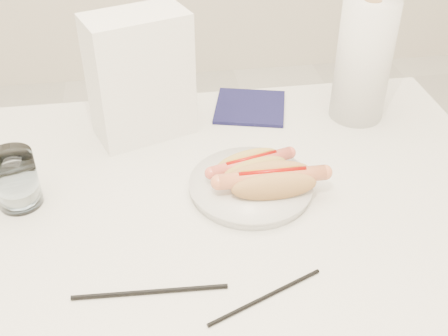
{
  "coord_description": "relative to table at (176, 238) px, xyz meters",
  "views": [
    {
      "loc": [
        -0.02,
        -0.71,
        1.35
      ],
      "look_at": [
        0.09,
        0.01,
        0.82
      ],
      "focal_mm": 44.5,
      "sensor_mm": 36.0,
      "label": 1
    }
  ],
  "objects": [
    {
      "name": "water_glass",
      "position": [
        -0.25,
        0.06,
        0.11
      ],
      "size": [
        0.07,
        0.07,
        0.1
      ],
      "primitive_type": "cylinder",
      "color": "white",
      "rests_on": "table"
    },
    {
      "name": "napkin_box",
      "position": [
        -0.04,
        0.25,
        0.18
      ],
      "size": [
        0.21,
        0.16,
        0.25
      ],
      "primitive_type": "cube",
      "rotation": [
        0.0,
        0.0,
        0.34
      ],
      "color": "white",
      "rests_on": "table"
    },
    {
      "name": "navy_napkin",
      "position": [
        0.19,
        0.31,
        0.06
      ],
      "size": [
        0.18,
        0.18,
        0.01
      ],
      "primitive_type": "cube",
      "rotation": [
        0.0,
        0.0,
        -0.26
      ],
      "color": "#121138",
      "rests_on": "table"
    },
    {
      "name": "table",
      "position": [
        0.0,
        0.0,
        0.0
      ],
      "size": [
        1.2,
        0.8,
        0.75
      ],
      "color": "silver",
      "rests_on": "ground"
    },
    {
      "name": "paper_towel_roll",
      "position": [
        0.4,
        0.25,
        0.18
      ],
      "size": [
        0.14,
        0.14,
        0.25
      ],
      "primitive_type": "cylinder",
      "rotation": [
        0.0,
        0.0,
        -0.4
      ],
      "color": "silver",
      "rests_on": "table"
    },
    {
      "name": "hotdog_right",
      "position": [
        0.17,
        0.01,
        0.1
      ],
      "size": [
        0.18,
        0.07,
        0.05
      ],
      "rotation": [
        0.0,
        0.0,
        -0.0
      ],
      "color": "#BC8549",
      "rests_on": "plate"
    },
    {
      "name": "chopstick_near",
      "position": [
        -0.05,
        -0.17,
        0.06
      ],
      "size": [
        0.22,
        0.02,
        0.01
      ],
      "primitive_type": "cylinder",
      "rotation": [
        0.0,
        1.57,
        -0.05
      ],
      "color": "black",
      "rests_on": "table"
    },
    {
      "name": "plate",
      "position": [
        0.14,
        0.03,
        0.07
      ],
      "size": [
        0.25,
        0.25,
        0.02
      ],
      "primitive_type": "cylinder",
      "rotation": [
        0.0,
        0.0,
        0.24
      ],
      "color": "silver",
      "rests_on": "table"
    },
    {
      "name": "hotdog_left",
      "position": [
        0.14,
        0.06,
        0.1
      ],
      "size": [
        0.15,
        0.09,
        0.04
      ],
      "rotation": [
        0.0,
        0.0,
        0.26
      ],
      "color": "tan",
      "rests_on": "plate"
    },
    {
      "name": "chopstick_far",
      "position": [
        0.11,
        -0.2,
        0.06
      ],
      "size": [
        0.18,
        0.08,
        0.01
      ],
      "primitive_type": "cylinder",
      "rotation": [
        0.0,
        1.57,
        0.4
      ],
      "color": "black",
      "rests_on": "table"
    }
  ]
}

